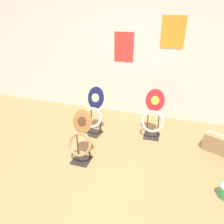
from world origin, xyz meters
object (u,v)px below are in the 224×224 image
object	(u,v)px
toilet_seat_display_crimson_swirl	(153,115)
storage_box	(217,142)
toilet_seat_display_navy_moon	(94,113)
toilet_seat_display_woodgrain	(81,138)

from	to	relation	value
toilet_seat_display_crimson_swirl	storage_box	xyz separation A→B (m)	(1.09, -0.11, -0.28)
toilet_seat_display_navy_moon	storage_box	world-z (taller)	toilet_seat_display_navy_moon
toilet_seat_display_crimson_swirl	toilet_seat_display_woodgrain	world-z (taller)	toilet_seat_display_crimson_swirl
toilet_seat_display_navy_moon	storage_box	size ratio (longest dim) A/B	1.89
toilet_seat_display_navy_moon	storage_box	distance (m)	2.16
toilet_seat_display_navy_moon	toilet_seat_display_crimson_swirl	distance (m)	1.07
toilet_seat_display_navy_moon	toilet_seat_display_woodgrain	world-z (taller)	toilet_seat_display_navy_moon
toilet_seat_display_navy_moon	toilet_seat_display_woodgrain	bearing A→B (deg)	-81.80
toilet_seat_display_crimson_swirl	toilet_seat_display_woodgrain	bearing A→B (deg)	-132.18
toilet_seat_display_woodgrain	storage_box	xyz separation A→B (m)	(2.02, 0.92, -0.24)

